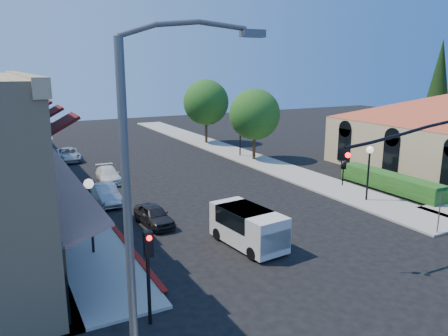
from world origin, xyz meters
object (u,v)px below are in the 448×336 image
cobra_streetlight (143,208)px  lamppost_left_far (50,147)px  parked_car_b (106,194)px  street_tree_a (255,114)px  white_van (249,225)px  lamppost_right_far (240,128)px  lamppost_left_near (90,197)px  secondary_signal (148,261)px  lamppost_right_near (369,159)px  conifer_far (438,87)px  signal_mast_arm (437,162)px  street_name_sign (440,203)px  parked_car_c (108,175)px  parked_car_d (68,154)px  parked_car_a (154,215)px  street_tree_b (206,102)px

cobra_streetlight → lamppost_left_far: bearing=88.5°
cobra_streetlight → parked_car_b: bearing=80.4°
street_tree_a → cobra_streetlight: bearing=-126.8°
white_van → lamppost_right_far: bearing=61.0°
lamppost_left_near → lamppost_left_far: size_ratio=1.00×
secondary_signal → white_van: (6.25, 4.10, -1.27)m
cobra_streetlight → lamppost_right_near: size_ratio=2.61×
conifer_far → signal_mast_arm: bearing=-143.3°
lamppost_left_near → lamppost_right_near: same height
conifer_far → lamppost_right_near: conifer_far is taller
lamppost_left_near → lamppost_right_near: bearing=0.0°
cobra_streetlight → lamppost_left_near: size_ratio=2.61×
secondary_signal → street_name_sign: secondary_signal is taller
street_name_sign → parked_car_c: bearing=123.9°
street_tree_a → parked_car_b: size_ratio=1.75×
street_tree_a → secondary_signal: street_tree_a is taller
cobra_streetlight → parked_car_b: size_ratio=2.52×
parked_car_d → parked_car_c: bearing=-78.8°
street_name_sign → parked_car_a: street_name_sign is taller
signal_mast_arm → parked_car_b: size_ratio=2.17×
signal_mast_arm → lamppost_left_far: bearing=125.0°
signal_mast_arm → white_van: bearing=152.2°
conifer_far → lamppost_right_near: bearing=-152.9°
lamppost_left_near → parked_car_c: bearing=73.6°
signal_mast_arm → street_tree_a: bearing=81.8°
lamppost_right_far → parked_car_a: lamppost_right_far is taller
conifer_far → lamppost_left_near: bearing=-164.7°
lamppost_left_near → cobra_streetlight: bearing=-93.7°
street_tree_b → cobra_streetlight: cobra_streetlight is taller
lamppost_right_near → lamppost_right_far: size_ratio=1.00×
conifer_far → street_name_sign: bearing=-142.4°
street_tree_b → lamppost_right_near: size_ratio=1.97×
street_name_sign → white_van: 9.84m
white_van → lamppost_left_far: bearing=112.3°
street_tree_b → street_name_sign: bearing=-92.5°
parked_car_b → parked_car_d: (0.00, 14.35, -0.03)m
conifer_far → secondary_signal: 39.85m
street_name_sign → street_tree_a: bearing=86.2°
secondary_signal → lamppost_left_far: (-0.50, 20.59, 0.42)m
lamppost_right_near → parked_car_c: (-13.30, 12.54, -2.19)m
parked_car_a → lamppost_right_near: bearing=-14.3°
street_tree_b → parked_car_b: street_tree_b is taller
secondary_signal → street_name_sign: 15.53m
lamppost_right_far → white_van: 21.21m
lamppost_right_near → parked_car_a: (-13.30, 2.32, -2.18)m
parked_car_d → street_tree_a: bearing=-24.7°
parked_car_d → parked_car_a: bearing=-83.3°
street_tree_a → cobra_streetlight: cobra_streetlight is taller
conifer_far → parked_car_b: bearing=-175.6°
signal_mast_arm → white_van: signal_mast_arm is taller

